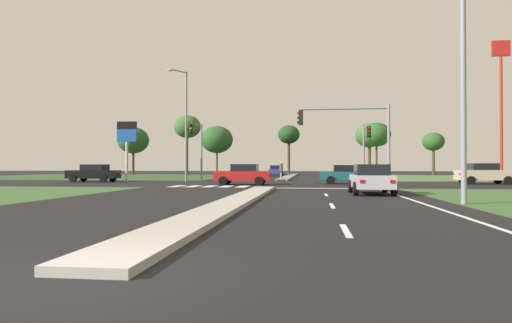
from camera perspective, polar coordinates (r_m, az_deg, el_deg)
ground_plane at (r=35.24m, az=2.48°, el=-2.86°), size 200.00×200.00×0.00m
grass_verge_far_left at (r=65.98m, az=-18.40°, el=-1.80°), size 35.00×35.00×0.01m
grass_verge_far_right at (r=63.81m, az=27.86°, el=-1.79°), size 35.00×35.00×0.01m
median_island_near at (r=16.39m, az=-2.75°, el=-5.16°), size 1.20×22.00×0.14m
median_island_far at (r=60.18m, az=4.34°, el=-1.88°), size 1.20×36.00×0.14m
lane_dash_near at (r=9.73m, az=11.40°, el=-8.63°), size 0.14×2.00×0.01m
lane_dash_second at (r=15.69m, az=9.70°, el=-5.59°), size 0.14×2.00×0.01m
lane_dash_third at (r=21.67m, az=8.94°, el=-4.23°), size 0.14×2.00×0.01m
edge_line_right at (r=17.64m, az=20.44°, el=-5.01°), size 0.14×24.00×0.01m
stop_bar_near at (r=28.15m, az=9.10°, el=-3.40°), size 6.40×0.50×0.01m
crosswalk_bar_near at (r=31.30m, az=-10.06°, el=-3.12°), size 0.70×2.80×0.01m
crosswalk_bar_second at (r=30.99m, az=-8.03°, el=-3.15°), size 0.70×2.80×0.01m
crosswalk_bar_third at (r=30.71m, az=-5.95°, el=-3.18°), size 0.70×2.80×0.01m
crosswalk_bar_fourth at (r=30.47m, az=-3.84°, el=-3.20°), size 0.70×2.80×0.01m
crosswalk_bar_fifth at (r=30.28m, az=-1.70°, el=-3.21°), size 0.70×2.80×0.01m
car_teal_near at (r=35.72m, az=11.71°, el=-1.60°), size 4.54×1.96×1.48m
car_blue_second at (r=64.94m, az=2.54°, el=-1.16°), size 1.95×4.36×1.53m
car_silver_third at (r=22.76m, az=14.49°, el=-2.16°), size 1.96×4.18×1.47m
car_red_fourth at (r=33.50m, az=-1.64°, el=-1.63°), size 4.21×2.05×1.54m
car_beige_fifth at (r=38.89m, az=27.14°, el=-1.37°), size 4.18×2.05×1.61m
car_black_sixth at (r=42.02m, az=-20.03°, el=-1.38°), size 4.40×2.05×1.55m
traffic_signal_far_right at (r=40.54m, az=13.83°, el=2.33°), size 0.32×4.02×5.03m
traffic_signal_far_left at (r=41.62m, az=-7.46°, el=2.61°), size 0.32×4.06×5.44m
traffic_signal_near_right at (r=28.72m, az=12.24°, el=4.04°), size 5.79×0.32×5.25m
street_lamp_near at (r=18.32m, az=24.38°, el=12.47°), size 2.13×1.13×9.91m
street_lamp_second at (r=40.39m, az=-9.09°, el=5.21°), size 1.33×1.95×9.86m
pedestrian_at_median at (r=44.62m, az=3.24°, el=-0.91°), size 0.34×0.34×1.69m
fastfood_pole_sign at (r=53.36m, az=28.81°, el=9.04°), size 1.80×0.40×14.42m
fuel_price_totem at (r=41.95m, az=-16.17°, el=2.92°), size 1.80×0.24×5.42m
treeline_near at (r=78.21m, az=-15.41°, el=2.62°), size 5.25×5.25×8.05m
treeline_second at (r=75.00m, az=-8.76°, el=4.40°), size 4.46×4.46×9.89m
treeline_third at (r=73.21m, az=-5.02°, el=2.80°), size 5.23×5.23×8.00m
treeline_fourth at (r=72.32m, az=4.22°, el=3.38°), size 3.51×3.51×8.04m
treeline_fifth at (r=71.07m, az=15.13°, el=3.32°), size 4.35×4.35×8.13m
treeline_sixth at (r=71.21m, az=14.28°, el=3.20°), size 4.34×4.34×8.02m
treeline_seventh at (r=74.81m, az=21.71°, el=2.32°), size 3.34×3.34×6.67m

